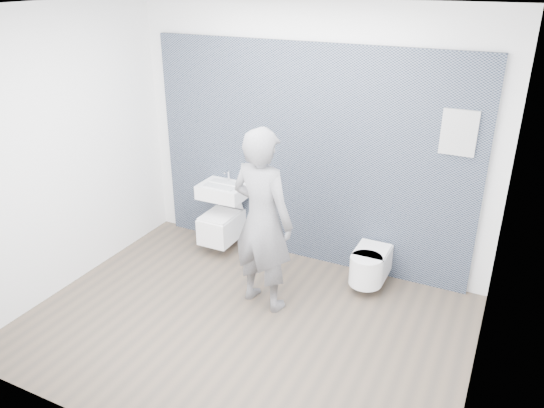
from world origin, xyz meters
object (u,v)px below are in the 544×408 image
at_px(washbasin, 223,191).
at_px(toilet_square, 222,225).
at_px(toilet_rounded, 369,265).
at_px(visitor, 262,220).

relative_size(washbasin, toilet_square, 0.77).
bearing_deg(washbasin, toilet_square, -90.00).
bearing_deg(toilet_rounded, washbasin, 176.95).
height_order(toilet_square, toilet_rounded, toilet_square).
xyz_separation_m(washbasin, visitor, (0.93, -0.83, 0.17)).
distance_m(toilet_square, toilet_rounded, 1.79).
bearing_deg(visitor, washbasin, -30.50).
height_order(washbasin, visitor, visitor).
bearing_deg(washbasin, toilet_rounded, -3.05).
bearing_deg(toilet_square, washbasin, 90.00).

